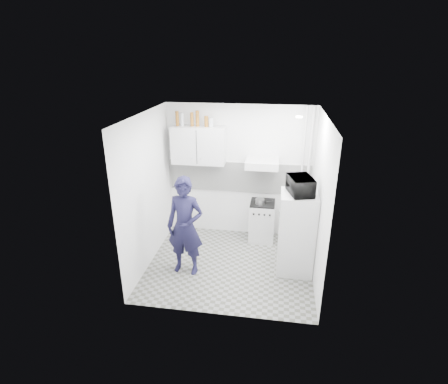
# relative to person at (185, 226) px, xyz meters

# --- Properties ---
(floor) EXTENTS (2.80, 2.80, 0.00)m
(floor) POSITION_rel_person_xyz_m (0.70, 0.27, -0.84)
(floor) COLOR gray
(floor) RESTS_ON ground
(ceiling) EXTENTS (2.80, 2.80, 0.00)m
(ceiling) POSITION_rel_person_xyz_m (0.70, 0.27, 1.76)
(ceiling) COLOR white
(ceiling) RESTS_ON wall_back
(wall_back) EXTENTS (2.80, 0.00, 2.80)m
(wall_back) POSITION_rel_person_xyz_m (0.70, 1.52, 0.46)
(wall_back) COLOR silver
(wall_back) RESTS_ON floor
(wall_left) EXTENTS (0.00, 2.60, 2.60)m
(wall_left) POSITION_rel_person_xyz_m (-0.70, 0.27, 0.46)
(wall_left) COLOR silver
(wall_left) RESTS_ON floor
(wall_right) EXTENTS (0.00, 2.60, 2.60)m
(wall_right) POSITION_rel_person_xyz_m (2.10, 0.27, 0.46)
(wall_right) COLOR silver
(wall_right) RESTS_ON floor
(person) EXTENTS (0.65, 0.46, 1.68)m
(person) POSITION_rel_person_xyz_m (0.00, 0.00, 0.00)
(person) COLOR black
(person) RESTS_ON floor
(stove) EXTENTS (0.48, 0.48, 0.77)m
(stove) POSITION_rel_person_xyz_m (1.19, 1.27, -0.45)
(stove) COLOR silver
(stove) RESTS_ON floor
(fridge) EXTENTS (0.58, 0.58, 1.40)m
(fridge) POSITION_rel_person_xyz_m (1.80, 0.31, -0.14)
(fridge) COLOR silver
(fridge) RESTS_ON floor
(stove_top) EXTENTS (0.46, 0.46, 0.03)m
(stove_top) POSITION_rel_person_xyz_m (1.19, 1.27, -0.05)
(stove_top) COLOR black
(stove_top) RESTS_ON stove
(saucepan) EXTENTS (0.17, 0.17, 0.09)m
(saucepan) POSITION_rel_person_xyz_m (1.14, 1.20, 0.01)
(saucepan) COLOR silver
(saucepan) RESTS_ON stove_top
(microwave) EXTENTS (0.58, 0.47, 0.28)m
(microwave) POSITION_rel_person_xyz_m (1.80, 0.31, 0.70)
(microwave) COLOR black
(microwave) RESTS_ON fridge
(bottle_a) EXTENTS (0.06, 0.06, 0.27)m
(bottle_a) POSITION_rel_person_xyz_m (-0.44, 1.34, 1.49)
(bottle_a) COLOR brown
(bottle_a) RESTS_ON upper_cabinet
(bottle_b) EXTENTS (0.06, 0.06, 0.24)m
(bottle_b) POSITION_rel_person_xyz_m (-0.35, 1.34, 1.48)
(bottle_b) COLOR #B2B7BC
(bottle_b) RESTS_ON upper_cabinet
(bottle_c) EXTENTS (0.06, 0.06, 0.25)m
(bottle_c) POSITION_rel_person_xyz_m (-0.16, 1.34, 1.49)
(bottle_c) COLOR brown
(bottle_c) RESTS_ON upper_cabinet
(bottle_d) EXTENTS (0.06, 0.06, 0.29)m
(bottle_d) POSITION_rel_person_xyz_m (-0.06, 1.34, 1.50)
(bottle_d) COLOR brown
(bottle_d) RESTS_ON upper_cabinet
(canister_a) EXTENTS (0.08, 0.08, 0.19)m
(canister_a) POSITION_rel_person_xyz_m (0.10, 1.34, 1.46)
(canister_a) COLOR brown
(canister_a) RESTS_ON upper_cabinet
(canister_b) EXTENTS (0.09, 0.09, 0.17)m
(canister_b) POSITION_rel_person_xyz_m (0.19, 1.34, 1.45)
(canister_b) COLOR #B2B7BC
(canister_b) RESTS_ON upper_cabinet
(upper_cabinet) EXTENTS (1.00, 0.35, 0.70)m
(upper_cabinet) POSITION_rel_person_xyz_m (-0.05, 1.34, 1.01)
(upper_cabinet) COLOR silver
(upper_cabinet) RESTS_ON wall_back
(range_hood) EXTENTS (0.60, 0.50, 0.14)m
(range_hood) POSITION_rel_person_xyz_m (1.15, 1.27, 0.73)
(range_hood) COLOR silver
(range_hood) RESTS_ON wall_back
(backsplash) EXTENTS (2.74, 0.03, 0.60)m
(backsplash) POSITION_rel_person_xyz_m (0.70, 1.50, 0.36)
(backsplash) COLOR white
(backsplash) RESTS_ON wall_back
(pipe_a) EXTENTS (0.05, 0.05, 2.60)m
(pipe_a) POSITION_rel_person_xyz_m (2.00, 1.44, 0.46)
(pipe_a) COLOR silver
(pipe_a) RESTS_ON floor
(pipe_b) EXTENTS (0.04, 0.04, 2.60)m
(pipe_b) POSITION_rel_person_xyz_m (1.88, 1.44, 0.46)
(pipe_b) COLOR silver
(pipe_b) RESTS_ON floor
(ceiling_spot_fixture) EXTENTS (0.10, 0.10, 0.02)m
(ceiling_spot_fixture) POSITION_rel_person_xyz_m (1.70, 0.47, 1.73)
(ceiling_spot_fixture) COLOR white
(ceiling_spot_fixture) RESTS_ON ceiling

